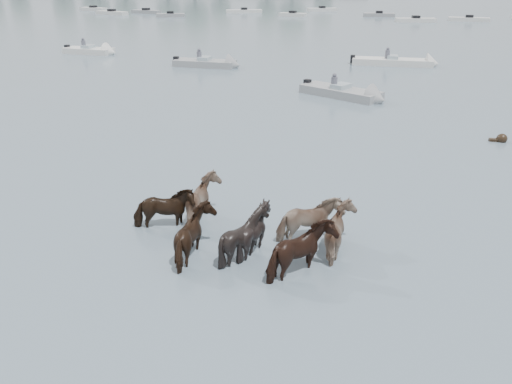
# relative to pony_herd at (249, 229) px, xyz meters

# --- Properties ---
(ground) EXTENTS (400.00, 400.00, 0.00)m
(ground) POSITION_rel_pony_herd_xyz_m (0.82, -2.10, -0.48)
(ground) COLOR slate
(ground) RESTS_ON ground
(pony_herd) EXTENTS (6.69, 4.41, 1.55)m
(pony_herd) POSITION_rel_pony_herd_xyz_m (0.00, 0.00, 0.00)
(pony_herd) COLOR black
(pony_herd) RESTS_ON ground
(swimming_pony) EXTENTS (0.72, 0.44, 0.44)m
(swimming_pony) POSITION_rel_pony_herd_xyz_m (9.17, 10.15, -0.38)
(swimming_pony) COLOR black
(swimming_pony) RESTS_ON ground
(motorboat_a) EXTENTS (5.31, 2.18, 1.92)m
(motorboat_a) POSITION_rel_pony_herd_xyz_m (-6.74, 25.81, -0.26)
(motorboat_a) COLOR gray
(motorboat_a) RESTS_ON ground
(motorboat_b) EXTENTS (5.21, 4.23, 1.92)m
(motorboat_b) POSITION_rel_pony_herd_xyz_m (3.15, 17.10, -0.26)
(motorboat_b) COLOR gray
(motorboat_b) RESTS_ON ground
(motorboat_c) EXTENTS (6.62, 2.05, 1.92)m
(motorboat_c) POSITION_rel_pony_herd_xyz_m (7.34, 28.54, -0.26)
(motorboat_c) COLOR silver
(motorboat_c) RESTS_ON ground
(motorboat_f) EXTENTS (5.06, 2.36, 1.92)m
(motorboat_f) POSITION_rel_pony_herd_xyz_m (-18.25, 30.55, -0.25)
(motorboat_f) COLOR silver
(motorboat_f) RESTS_ON ground
(distant_flotilla) EXTENTS (108.24, 26.68, 0.93)m
(distant_flotilla) POSITION_rel_pony_herd_xyz_m (1.12, 72.03, -0.23)
(distant_flotilla) COLOR gray
(distant_flotilla) RESTS_ON ground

